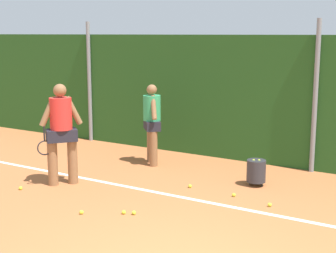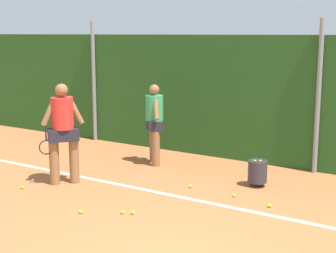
% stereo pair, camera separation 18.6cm
% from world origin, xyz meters
% --- Properties ---
extents(ground_plane, '(31.72, 31.72, 0.00)m').
position_xyz_m(ground_plane, '(0.00, 1.70, 0.00)').
color(ground_plane, '#B76638').
extents(hedge_fence_backdrop, '(20.62, 0.25, 2.82)m').
position_xyz_m(hedge_fence_backdrop, '(0.00, 5.78, 1.41)').
color(hedge_fence_backdrop, '#23511E').
rests_on(hedge_fence_backdrop, ground_plane).
extents(fence_post_left, '(0.10, 0.10, 3.15)m').
position_xyz_m(fence_post_left, '(-5.95, 5.60, 1.57)').
color(fence_post_left, gray).
rests_on(fence_post_left, ground_plane).
extents(fence_post_center, '(0.10, 0.10, 3.15)m').
position_xyz_m(fence_post_center, '(0.00, 5.60, 1.57)').
color(fence_post_center, gray).
rests_on(fence_post_center, ground_plane).
extents(court_baseline_paint, '(15.07, 0.10, 0.01)m').
position_xyz_m(court_baseline_paint, '(0.00, 2.74, 0.00)').
color(court_baseline_paint, white).
rests_on(court_baseline_paint, ground_plane).
extents(player_midcourt, '(0.61, 0.72, 1.93)m').
position_xyz_m(player_midcourt, '(-3.83, 2.25, 1.08)').
color(player_midcourt, '#8C603D').
rests_on(player_midcourt, ground_plane).
extents(player_backcourt_far, '(0.57, 0.58, 1.76)m').
position_xyz_m(player_backcourt_far, '(-3.18, 4.39, 0.99)').
color(player_backcourt_far, '#8C603D').
rests_on(player_backcourt_far, ground_plane).
extents(ball_hopper, '(0.36, 0.36, 0.51)m').
position_xyz_m(ball_hopper, '(-0.63, 4.07, 0.29)').
color(ball_hopper, '#2D2D33').
rests_on(ball_hopper, ground_plane).
extents(tennis_ball_2, '(0.07, 0.07, 0.07)m').
position_xyz_m(tennis_ball_2, '(-4.25, 1.57, 0.03)').
color(tennis_ball_2, '#CCDB33').
rests_on(tennis_ball_2, ground_plane).
extents(tennis_ball_3, '(0.07, 0.07, 0.07)m').
position_xyz_m(tennis_ball_3, '(-1.87, 1.54, 0.03)').
color(tennis_ball_3, '#CCDB33').
rests_on(tennis_ball_3, ground_plane).
extents(tennis_ball_4, '(0.07, 0.07, 0.07)m').
position_xyz_m(tennis_ball_4, '(-0.72, 3.26, 0.03)').
color(tennis_ball_4, '#CCDB33').
rests_on(tennis_ball_4, ground_plane).
extents(tennis_ball_6, '(0.07, 0.07, 0.07)m').
position_xyz_m(tennis_ball_6, '(-1.72, 1.61, 0.03)').
color(tennis_ball_6, '#CCDB33').
rests_on(tennis_ball_6, ground_plane).
extents(tennis_ball_8, '(0.07, 0.07, 0.07)m').
position_xyz_m(tennis_ball_8, '(0.00, 3.09, 0.03)').
color(tennis_ball_8, '#CCDB33').
rests_on(tennis_ball_8, ground_plane).
extents(tennis_ball_10, '(0.07, 0.07, 0.07)m').
position_xyz_m(tennis_ball_10, '(-2.45, 1.19, 0.03)').
color(tennis_ball_10, '#CCDB33').
rests_on(tennis_ball_10, ground_plane).
extents(tennis_ball_11, '(0.07, 0.07, 0.07)m').
position_xyz_m(tennis_ball_11, '(-1.63, 3.31, 0.03)').
color(tennis_ball_11, '#CCDB33').
rests_on(tennis_ball_11, ground_plane).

